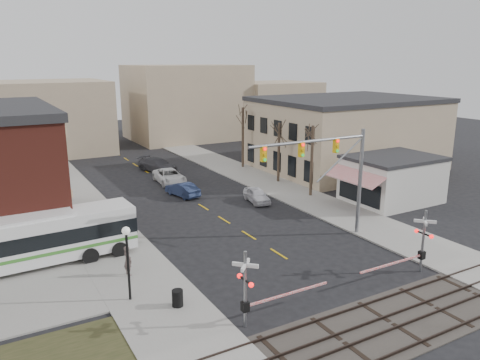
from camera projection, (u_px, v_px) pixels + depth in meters
name	position (u px, v px, depth m)	size (l,w,h in m)	color
ground	(296.00, 265.00, 30.13)	(160.00, 160.00, 0.00)	black
sidewalk_west	(80.00, 205.00, 42.41)	(5.00, 60.00, 0.12)	gray
sidewalk_east	(258.00, 179.00, 51.50)	(5.00, 60.00, 0.12)	gray
ballast_strip	(391.00, 323.00, 23.39)	(160.00, 5.00, 0.06)	#332D28
rail_tracks	(391.00, 322.00, 23.37)	(160.00, 3.91, 0.14)	#2D231E
tan_building	(346.00, 133.00, 56.44)	(20.30, 15.30, 8.50)	tan
awning_shop	(392.00, 179.00, 43.13)	(9.74, 6.20, 4.30)	beige
tree_east_a	(312.00, 161.00, 44.39)	(0.28, 0.28, 6.75)	#382B21
tree_east_b	(279.00, 152.00, 49.64)	(0.28, 0.28, 6.30)	#382B21
tree_east_c	(243.00, 138.00, 56.36)	(0.28, 0.28, 7.20)	#382B21
transit_bus	(31.00, 240.00, 29.32)	(12.97, 3.36, 3.31)	silver
traffic_signal_mast	(333.00, 164.00, 32.88)	(9.76, 0.30, 8.00)	gray
rr_crossing_west	(253.00, 288.00, 22.89)	(5.60, 1.36, 4.00)	gray
rr_crossing_east	(418.00, 243.00, 28.51)	(5.60, 1.36, 4.00)	gray
street_lamp	(127.00, 248.00, 24.82)	(0.44, 0.44, 4.20)	black
trash_bin	(178.00, 298.00, 24.77)	(0.60, 0.60, 0.90)	black
car_a	(257.00, 195.00, 43.29)	(1.56, 3.88, 1.32)	silver
car_b	(182.00, 189.00, 45.15)	(1.43, 4.10, 1.35)	#1C2746
car_c	(170.00, 176.00, 49.85)	(2.50, 5.43, 1.51)	silver
car_d	(158.00, 165.00, 55.12)	(2.18, 5.36, 1.55)	#3A393E
pedestrian_near	(128.00, 260.00, 28.24)	(0.69, 0.45, 1.89)	#584946
pedestrian_far	(85.00, 243.00, 31.28)	(0.81, 0.63, 1.66)	#353258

